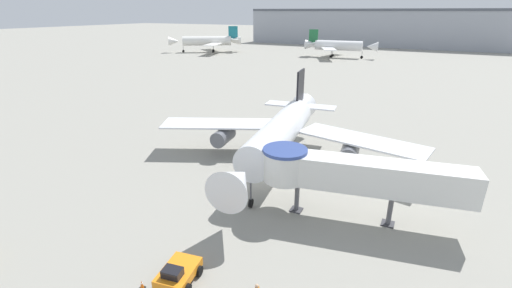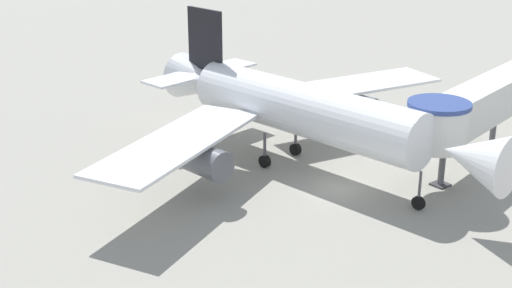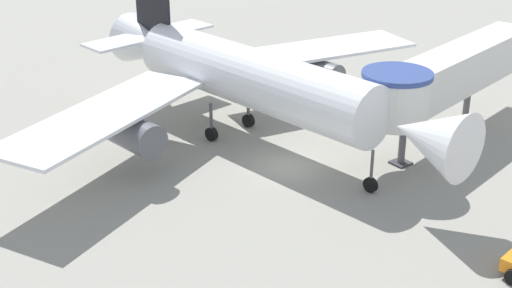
% 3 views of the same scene
% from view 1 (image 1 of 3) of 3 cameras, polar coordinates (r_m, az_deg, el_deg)
% --- Properties ---
extents(ground_plane, '(800.00, 800.00, 0.00)m').
position_cam_1_polar(ground_plane, '(38.88, 0.59, -6.14)').
color(ground_plane, gray).
extents(main_airplane, '(33.79, 28.76, 10.29)m').
position_cam_1_polar(main_airplane, '(40.93, 4.13, 1.87)').
color(main_airplane, silver).
rests_on(main_airplane, ground_plane).
extents(jet_bridge, '(17.99, 6.36, 6.25)m').
position_cam_1_polar(jet_bridge, '(31.32, 15.06, -4.71)').
color(jet_bridge, silver).
rests_on(jet_bridge, ground_plane).
extents(pushback_tug_orange, '(2.98, 3.59, 1.61)m').
position_cam_1_polar(pushback_tug_orange, '(26.27, -12.88, -20.22)').
color(pushback_tug_orange, orange).
rests_on(pushback_tug_orange, ground_plane).
extents(traffic_cone_apron_front, '(0.38, 0.38, 0.63)m').
position_cam_1_polar(traffic_cone_apron_front, '(26.69, -18.49, -21.34)').
color(traffic_cone_apron_front, black).
rests_on(traffic_cone_apron_front, ground_plane).
extents(traffic_cone_starboard_wing, '(0.37, 0.37, 0.62)m').
position_cam_1_polar(traffic_cone_starboard_wing, '(39.26, 22.20, -7.09)').
color(traffic_cone_starboard_wing, black).
rests_on(traffic_cone_starboard_wing, ground_plane).
extents(background_jet_green_tail, '(29.31, 28.23, 10.84)m').
position_cam_1_polar(background_jet_green_tail, '(148.74, 13.37, 15.68)').
color(background_jet_green_tail, white).
rests_on(background_jet_green_tail, ground_plane).
extents(background_jet_teal_tail, '(30.11, 29.44, 11.44)m').
position_cam_1_polar(background_jet_teal_tail, '(166.22, -7.95, 16.65)').
color(background_jet_teal_tail, white).
rests_on(background_jet_teal_tail, ground_plane).
extents(terminal_building, '(134.25, 26.02, 19.04)m').
position_cam_1_polar(terminal_building, '(208.75, 18.78, 17.95)').
color(terminal_building, '#999EA8').
rests_on(terminal_building, ground_plane).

